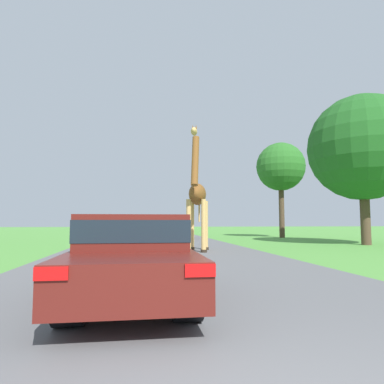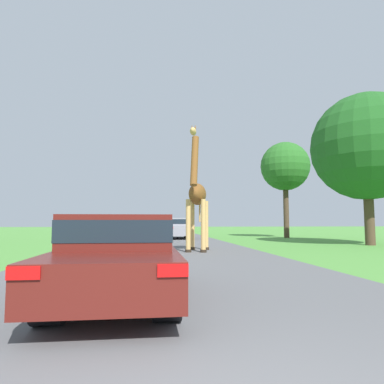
{
  "view_description": "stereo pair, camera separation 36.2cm",
  "coord_description": "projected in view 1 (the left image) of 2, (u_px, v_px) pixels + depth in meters",
  "views": [
    {
      "loc": [
        -0.85,
        -1.54,
        1.23
      ],
      "look_at": [
        1.26,
        12.71,
        2.48
      ],
      "focal_mm": 32.0,
      "sensor_mm": 36.0,
      "label": 1
    },
    {
      "loc": [
        -0.49,
        -1.59,
        1.23
      ],
      "look_at": [
        1.26,
        12.71,
        2.48
      ],
      "focal_mm": 32.0,
      "sensor_mm": 36.0,
      "label": 2
    }
  ],
  "objects": [
    {
      "name": "road",
      "position": [
        150.0,
        235.0,
        31.1
      ],
      "size": [
        8.24,
        120.0,
        0.0
      ],
      "color": "#5B5B5E",
      "rests_on": "ground"
    },
    {
      "name": "car_lead_maroon",
      "position": [
        133.0,
        254.0,
        5.47
      ],
      "size": [
        1.74,
        4.36,
        1.33
      ],
      "color": "#561914",
      "rests_on": "ground"
    },
    {
      "name": "car_queue_right",
      "position": [
        131.0,
        228.0,
        28.07
      ],
      "size": [
        1.9,
        4.33,
        1.32
      ],
      "color": "silver",
      "rests_on": "ground"
    },
    {
      "name": "tree_right_cluster",
      "position": [
        281.0,
        167.0,
        26.65
      ],
      "size": [
        3.75,
        3.75,
        7.38
      ],
      "color": "#4C3828",
      "rests_on": "ground"
    },
    {
      "name": "tree_left_edge",
      "position": [
        362.0,
        148.0,
        18.48
      ],
      "size": [
        5.71,
        5.71,
        8.08
      ],
      "color": "#4C3828",
      "rests_on": "ground"
    },
    {
      "name": "car_far_ahead",
      "position": [
        148.0,
        230.0,
        19.2
      ],
      "size": [
        1.72,
        4.71,
        1.36
      ],
      "color": "silver",
      "rests_on": "ground"
    },
    {
      "name": "car_queue_left",
      "position": [
        175.0,
        228.0,
        24.91
      ],
      "size": [
        1.75,
        4.27,
        1.48
      ],
      "color": "gray",
      "rests_on": "ground"
    },
    {
      "name": "giraffe_near_road",
      "position": [
        197.0,
        197.0,
        14.35
      ],
      "size": [
        1.16,
        2.66,
        5.03
      ],
      "rotation": [
        0.0,
        0.0,
        2.89
      ],
      "color": "tan",
      "rests_on": "ground"
    }
  ]
}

